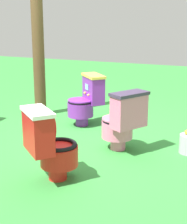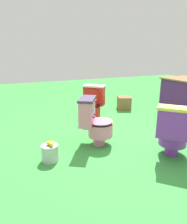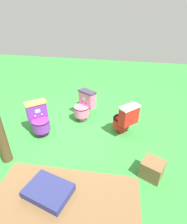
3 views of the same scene
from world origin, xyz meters
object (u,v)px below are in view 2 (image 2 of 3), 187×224
at_px(toilet_red, 92,103).
at_px(lemon_bucket, 50,152).
at_px(toilet_pink, 95,121).
at_px(toilet_purple, 173,131).
at_px(small_crate, 124,103).

distance_m(toilet_red, lemon_bucket, 1.70).
height_order(toilet_pink, lemon_bucket, toilet_pink).
distance_m(toilet_purple, lemon_bucket, 1.64).
distance_m(toilet_purple, toilet_pink, 1.11).
relative_size(toilet_purple, toilet_pink, 1.00).
xyz_separation_m(toilet_pink, lemon_bucket, (0.23, -0.74, -0.25)).
xyz_separation_m(toilet_purple, toilet_pink, (-0.78, -0.79, 0.00)).
xyz_separation_m(toilet_purple, lemon_bucket, (-0.55, -1.53, -0.25)).
distance_m(toilet_purple, small_crate, 2.43).
bearing_deg(small_crate, toilet_pink, -43.76).
height_order(small_crate, lemon_bucket, small_crate).
relative_size(toilet_red, small_crate, 2.24).
xyz_separation_m(toilet_pink, small_crate, (-1.54, 1.47, -0.22)).
distance_m(toilet_red, toilet_purple, 1.82).
bearing_deg(toilet_red, toilet_purple, 144.47).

